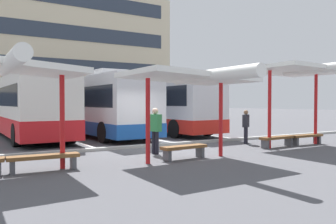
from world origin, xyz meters
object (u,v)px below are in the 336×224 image
(bench_3, at_px, (277,139))
(bench_4, at_px, (306,137))
(waiting_shelter_1, at_px, (192,79))
(coach_bus_1, at_px, (98,106))
(bench_1, at_px, (44,159))
(waiting_passenger_1, at_px, (155,127))
(bench_2, at_px, (184,149))
(coach_bus_0, at_px, (26,107))
(coach_bus_2, at_px, (149,105))
(waiting_passenger_0, at_px, (246,125))
(waiting_shelter_0, at_px, (7,68))
(waiting_shelter_2, at_px, (300,72))

(bench_3, relative_size, bench_4, 1.04)
(waiting_shelter_1, bearing_deg, coach_bus_1, 88.56)
(bench_3, height_order, bench_4, same)
(bench_4, bearing_deg, bench_1, -179.12)
(waiting_passenger_1, bearing_deg, coach_bus_1, 86.09)
(bench_2, distance_m, bench_4, 6.86)
(coach_bus_0, relative_size, bench_2, 7.16)
(coach_bus_2, relative_size, waiting_shelter_1, 2.65)
(waiting_passenger_1, bearing_deg, coach_bus_2, 63.77)
(coach_bus_0, bearing_deg, waiting_shelter_1, -73.39)
(waiting_shelter_1, bearing_deg, coach_bus_2, 69.16)
(waiting_passenger_1, bearing_deg, bench_4, -8.03)
(bench_4, bearing_deg, bench_2, -176.17)
(bench_2, xyz_separation_m, bench_3, (5.05, 0.52, 0.00))
(coach_bus_2, xyz_separation_m, waiting_shelter_1, (-4.14, -10.86, 0.92))
(bench_2, relative_size, waiting_passenger_0, 1.10)
(bench_2, bearing_deg, waiting_passenger_1, 101.10)
(coach_bus_1, xyz_separation_m, coach_bus_2, (3.89, 1.23, 0.03))
(bench_3, bearing_deg, waiting_shelter_0, -177.96)
(coach_bus_0, relative_size, bench_1, 6.40)
(waiting_shelter_1, xyz_separation_m, waiting_shelter_2, (5.95, 0.56, 0.55))
(bench_2, xyz_separation_m, waiting_passenger_1, (-0.29, 1.47, 0.63))
(coach_bus_1, bearing_deg, waiting_shelter_1, -91.44)
(waiting_shelter_0, distance_m, waiting_shelter_1, 5.33)
(waiting_shelter_1, relative_size, bench_4, 2.61)
(bench_1, height_order, waiting_passenger_1, waiting_passenger_1)
(waiting_shelter_0, height_order, waiting_passenger_0, waiting_shelter_0)
(waiting_passenger_1, bearing_deg, waiting_passenger_0, 6.80)
(waiting_shelter_0, relative_size, waiting_passenger_1, 2.59)
(coach_bus_1, xyz_separation_m, waiting_shelter_1, (-0.24, -9.63, 0.95))
(waiting_shelter_1, bearing_deg, waiting_passenger_0, 27.68)
(waiting_shelter_1, xyz_separation_m, waiting_passenger_1, (-0.29, 1.89, -1.66))
(bench_1, height_order, waiting_passenger_0, waiting_passenger_0)
(coach_bus_2, distance_m, waiting_shelter_2, 10.56)
(coach_bus_1, distance_m, waiting_shelter_1, 9.68)
(coach_bus_2, relative_size, bench_3, 6.64)
(waiting_shelter_2, xyz_separation_m, bench_4, (0.90, 0.32, -2.85))
(coach_bus_2, relative_size, waiting_shelter_2, 2.45)
(coach_bus_1, xyz_separation_m, waiting_shelter_0, (-5.54, -9.06, 1.07))
(waiting_passenger_1, bearing_deg, bench_1, -163.98)
(waiting_shelter_0, bearing_deg, waiting_passenger_0, 10.78)
(coach_bus_0, height_order, bench_2, coach_bus_0)
(coach_bus_0, height_order, coach_bus_2, coach_bus_2)
(coach_bus_2, height_order, bench_3, coach_bus_2)
(waiting_passenger_0, bearing_deg, bench_2, -156.46)
(bench_2, bearing_deg, waiting_shelter_2, 1.32)
(waiting_shelter_0, distance_m, bench_1, 2.57)
(coach_bus_1, distance_m, coach_bus_2, 4.08)
(waiting_passenger_1, bearing_deg, waiting_shelter_1, -81.33)
(waiting_shelter_2, bearing_deg, bench_4, 19.63)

